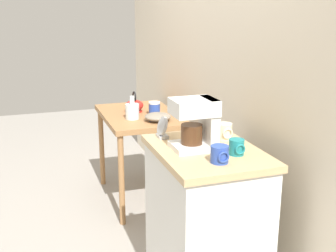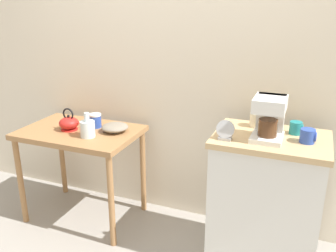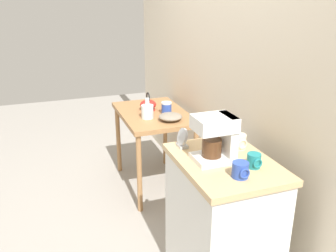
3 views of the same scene
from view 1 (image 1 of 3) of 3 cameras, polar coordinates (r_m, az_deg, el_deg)
The scene contains 13 objects.
ground_plane at distance 3.30m, azimuth -1.43°, elevation -13.79°, with size 8.00×8.00×0.00m, color gray.
back_wall at distance 2.95m, azimuth 7.69°, elevation 11.24°, with size 4.40×0.10×2.80m, color beige.
wooden_table at distance 3.61m, azimuth -3.67°, elevation 0.13°, with size 0.89×0.59×0.75m.
kitchen_counter at distance 2.43m, azimuth 4.84°, elevation -13.12°, with size 0.69×0.51×0.91m.
bowl_stoneware at distance 3.35m, azimuth -1.35°, elevation 1.22°, with size 0.20×0.20×0.06m.
teakettle at distance 3.64m, azimuth -4.40°, elevation 2.70°, with size 0.18×0.15×0.17m.
glass_carafe_vase at distance 3.41m, azimuth -4.68°, elevation 1.99°, with size 0.11×0.11×0.18m.
canister_enamel at distance 3.53m, azimuth -1.78°, elevation 2.32°, with size 0.09×0.09×0.11m.
coffee_maker at distance 2.21m, azimuth 3.90°, elevation 0.55°, with size 0.18×0.22×0.26m.
mug_dark_teal at distance 2.16m, azimuth 8.96°, elevation -2.74°, with size 0.08×0.07×0.08m.
mug_small_cream at distance 2.39m, azimuth 7.35°, elevation -0.72°, with size 0.09×0.09×0.09m.
mug_blue at distance 2.05m, azimuth 6.67°, elevation -3.70°, with size 0.09×0.08×0.08m.
table_clock at distance 2.40m, azimuth -0.76°, elevation -0.32°, with size 0.11×0.05×0.12m.
Camera 1 is at (2.74, -0.84, 1.63)m, focal length 46.71 mm.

